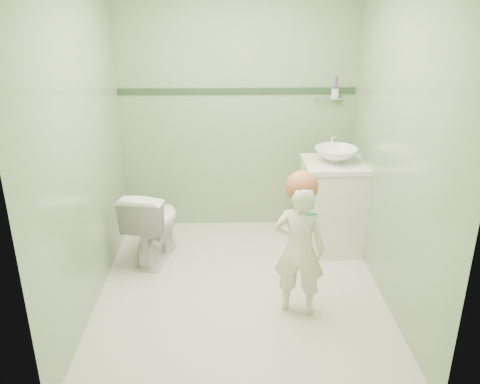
{
  "coord_description": "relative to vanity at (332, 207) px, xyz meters",
  "views": [
    {
      "loc": [
        -0.09,
        -3.34,
        2.18
      ],
      "look_at": [
        0.0,
        0.15,
        0.78
      ],
      "focal_mm": 37.0,
      "sensor_mm": 36.0,
      "label": 1
    }
  ],
  "objects": [
    {
      "name": "ground",
      "position": [
        -0.84,
        -0.7,
        -0.4
      ],
      "size": [
        2.5,
        2.5,
        0.0
      ],
      "primitive_type": "plane",
      "color": "beige",
      "rests_on": "ground"
    },
    {
      "name": "room_shell",
      "position": [
        -0.84,
        -0.7,
        0.8
      ],
      "size": [
        2.5,
        2.54,
        2.4
      ],
      "color": "#89AF7C",
      "rests_on": "ground"
    },
    {
      "name": "trim_stripe",
      "position": [
        -0.84,
        0.54,
        0.95
      ],
      "size": [
        2.2,
        0.02,
        0.05
      ],
      "primitive_type": "cube",
      "color": "#284329",
      "rests_on": "room_shell"
    },
    {
      "name": "vanity",
      "position": [
        0.0,
        0.0,
        0.0
      ],
      "size": [
        0.52,
        0.5,
        0.8
      ],
      "primitive_type": "cube",
      "color": "silver",
      "rests_on": "ground"
    },
    {
      "name": "counter",
      "position": [
        0.0,
        0.0,
        0.41
      ],
      "size": [
        0.54,
        0.52,
        0.04
      ],
      "primitive_type": "cube",
      "color": "white",
      "rests_on": "vanity"
    },
    {
      "name": "basin",
      "position": [
        0.0,
        0.0,
        0.49
      ],
      "size": [
        0.37,
        0.37,
        0.13
      ],
      "primitive_type": "imported",
      "color": "white",
      "rests_on": "counter"
    },
    {
      "name": "faucet",
      "position": [
        0.0,
        0.19,
        0.57
      ],
      "size": [
        0.03,
        0.13,
        0.18
      ],
      "color": "silver",
      "rests_on": "counter"
    },
    {
      "name": "cup_holder",
      "position": [
        0.05,
        0.48,
        0.93
      ],
      "size": [
        0.26,
        0.07,
        0.21
      ],
      "color": "silver",
      "rests_on": "room_shell"
    },
    {
      "name": "toilet",
      "position": [
        -1.58,
        -0.15,
        -0.07
      ],
      "size": [
        0.51,
        0.72,
        0.67
      ],
      "primitive_type": "imported",
      "rotation": [
        0.0,
        0.0,
        2.92
      ],
      "color": "white",
      "rests_on": "ground"
    },
    {
      "name": "toddler",
      "position": [
        -0.43,
        -0.97,
        0.1
      ],
      "size": [
        0.42,
        0.33,
        1.01
      ],
      "primitive_type": "imported",
      "rotation": [
        0.0,
        0.0,
        2.87
      ],
      "color": "silver",
      "rests_on": "ground"
    },
    {
      "name": "hair_cap",
      "position": [
        -0.43,
        -0.94,
        0.57
      ],
      "size": [
        0.22,
        0.22,
        0.22
      ],
      "primitive_type": "sphere",
      "color": "#B75C3C",
      "rests_on": "toddler"
    },
    {
      "name": "teal_toothbrush",
      "position": [
        -0.39,
        -1.11,
        0.45
      ],
      "size": [
        0.11,
        0.14,
        0.08
      ],
      "color": "#139D7D",
      "rests_on": "toddler"
    }
  ]
}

